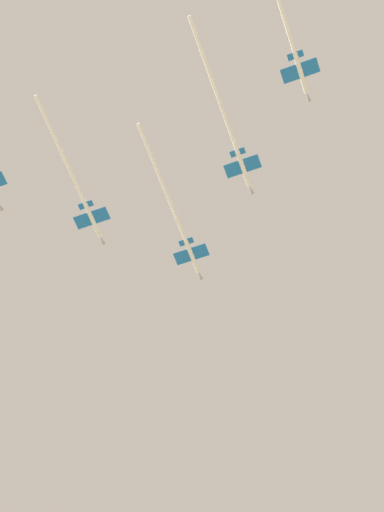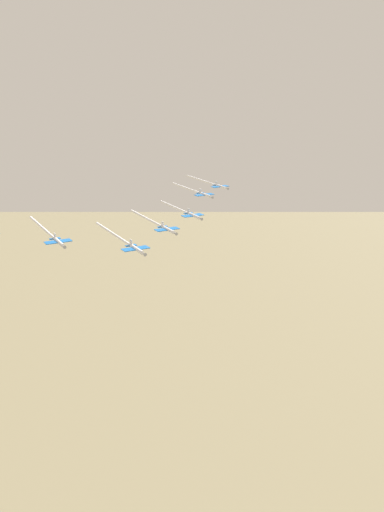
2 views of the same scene
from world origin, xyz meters
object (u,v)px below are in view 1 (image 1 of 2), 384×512
at_px(jet_lead, 178,222).
at_px(jet_port_inner, 79,190).
at_px(jet_starboard_inner, 229,129).
at_px(jet_starboard_outer, 291,42).

height_order(jet_lead, jet_port_inner, jet_lead).
xyz_separation_m(jet_lead, jet_starboard_inner, (-19.75, 16.07, 0.36)).
distance_m(jet_lead, jet_port_inner, 24.28).
distance_m(jet_lead, jet_starboard_inner, 25.46).
relative_size(jet_lead, jet_starboard_inner, 0.98).
bearing_deg(jet_starboard_inner, jet_lead, 136.76).
relative_size(jet_lead, jet_starboard_outer, 1.18).
xyz_separation_m(jet_lead, jet_port_inner, (17.38, 16.96, -0.35)).
bearing_deg(jet_lead, jet_starboard_outer, -39.80).
xyz_separation_m(jet_port_inner, jet_starboard_outer, (-56.60, 11.21, 1.50)).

